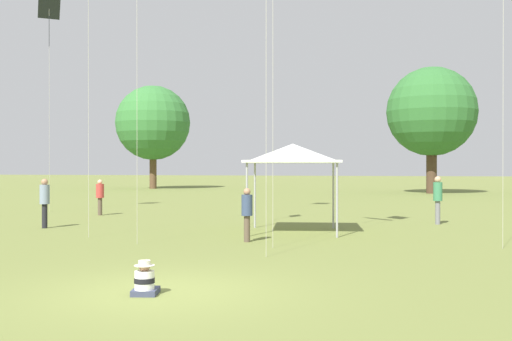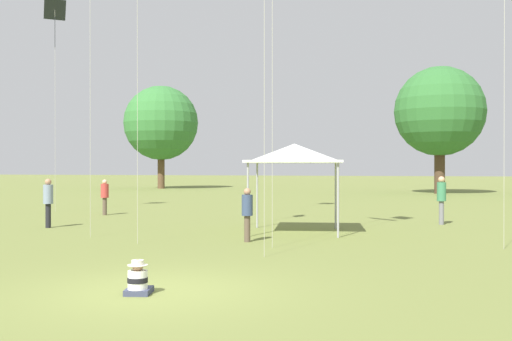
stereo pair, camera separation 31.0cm
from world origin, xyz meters
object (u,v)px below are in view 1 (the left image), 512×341
at_px(person_standing_4, 100,194).
at_px(canopy_tent, 293,154).
at_px(person_standing_0, 438,195).
at_px(person_standing_2, 45,198).
at_px(seated_toddler, 145,281).
at_px(distant_tree_2, 432,112).
at_px(kite_3, 49,14).
at_px(person_standing_3, 247,210).
at_px(distant_tree_1, 153,123).

height_order(person_standing_4, canopy_tent, canopy_tent).
distance_m(person_standing_0, person_standing_2, 14.77).
xyz_separation_m(seated_toddler, distant_tree_2, (6.16, 43.25, 6.66)).
height_order(person_standing_2, kite_3, kite_3).
bearing_deg(seated_toddler, distant_tree_2, 68.84).
distance_m(person_standing_2, kite_3, 12.17).
distance_m(canopy_tent, kite_3, 16.52).
xyz_separation_m(seated_toddler, person_standing_0, (5.46, 14.65, 0.88)).
xyz_separation_m(person_standing_0, distant_tree_2, (0.70, 28.60, 5.78)).
bearing_deg(distant_tree_2, person_standing_0, -91.40).
height_order(seated_toddler, kite_3, kite_3).
height_order(person_standing_3, kite_3, kite_3).
relative_size(kite_3, distant_tree_1, 0.98).
bearing_deg(distant_tree_2, canopy_tent, -99.69).
height_order(seated_toddler, canopy_tent, canopy_tent).
distance_m(person_standing_0, person_standing_3, 9.12).
bearing_deg(distant_tree_1, person_standing_3, -62.29).
height_order(person_standing_0, person_standing_3, person_standing_0).
distance_m(canopy_tent, distant_tree_1, 43.90).
bearing_deg(person_standing_0, person_standing_3, 101.24).
height_order(person_standing_3, distant_tree_2, distant_tree_2).
bearing_deg(person_standing_0, kite_3, 43.53).
relative_size(seated_toddler, person_standing_4, 0.37).
distance_m(seated_toddler, kite_3, 23.22).
xyz_separation_m(person_standing_4, distant_tree_2, (15.57, 27.91, 5.93)).
bearing_deg(person_standing_0, seated_toddler, 119.51).
height_order(person_standing_0, canopy_tent, canopy_tent).
bearing_deg(person_standing_2, person_standing_0, 162.48).
relative_size(person_standing_3, canopy_tent, 0.44).
bearing_deg(canopy_tent, kite_3, 155.26).
xyz_separation_m(person_standing_0, kite_3, (-18.42, 2.07, 8.68)).
distance_m(seated_toddler, person_standing_2, 12.77).
xyz_separation_m(canopy_tent, distant_tree_1, (-22.14, 37.68, 4.17)).
bearing_deg(kite_3, person_standing_3, 150.28).
bearing_deg(person_standing_2, seated_toddler, 93.69).
bearing_deg(person_standing_2, canopy_tent, 148.21).
xyz_separation_m(distant_tree_1, distant_tree_2, (27.73, -4.91, 0.07)).
bearing_deg(seated_toddler, person_standing_4, 108.46).
height_order(person_standing_2, person_standing_4, person_standing_2).
distance_m(person_standing_4, distant_tree_2, 32.50).
height_order(person_standing_0, person_standing_2, person_standing_0).
distance_m(person_standing_3, person_standing_4, 12.04).
bearing_deg(person_standing_4, kite_3, 156.97).
bearing_deg(person_standing_4, person_standing_0, -4.55).
bearing_deg(person_standing_0, person_standing_4, 47.26).
relative_size(canopy_tent, distant_tree_2, 0.34).
bearing_deg(person_standing_4, distant_tree_2, 58.96).
xyz_separation_m(person_standing_4, kite_3, (-3.56, 1.38, 8.83)).
xyz_separation_m(person_standing_2, canopy_tent, (8.98, 0.92, 1.59)).
distance_m(kite_3, distant_tree_2, 32.83).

